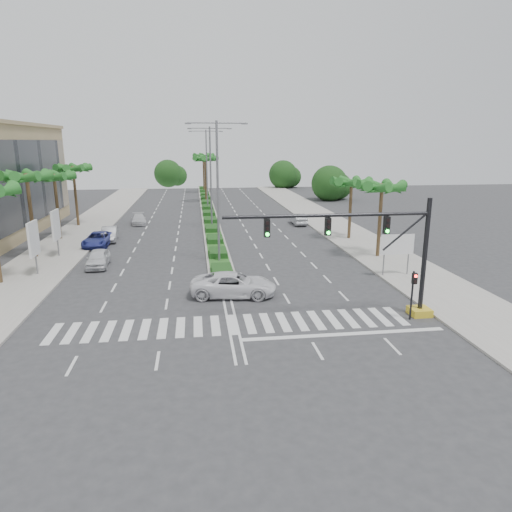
{
  "coord_description": "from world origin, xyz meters",
  "views": [
    {
      "loc": [
        -1.94,
        -24.69,
        10.37
      ],
      "look_at": [
        1.94,
        4.21,
        3.0
      ],
      "focal_mm": 32.0,
      "sensor_mm": 36.0,
      "label": 1
    }
  ],
  "objects_px": {
    "car_parked_b": "(110,234)",
    "car_parked_d": "(139,219)",
    "car_right": "(298,219)",
    "car_crossing": "(234,285)",
    "car_parked_a": "(98,258)",
    "car_parked_c": "(98,239)"
  },
  "relations": [
    {
      "from": "car_parked_b",
      "to": "car_parked_d",
      "type": "bearing_deg",
      "value": 74.23
    },
    {
      "from": "car_parked_b",
      "to": "car_right",
      "type": "height_order",
      "value": "car_parked_b"
    },
    {
      "from": "car_crossing",
      "to": "car_right",
      "type": "bearing_deg",
      "value": -14.13
    },
    {
      "from": "car_parked_a",
      "to": "car_right",
      "type": "distance_m",
      "value": 27.6
    },
    {
      "from": "car_parked_a",
      "to": "car_right",
      "type": "relative_size",
      "value": 1.0
    },
    {
      "from": "car_crossing",
      "to": "car_parked_a",
      "type": "bearing_deg",
      "value": 57.51
    },
    {
      "from": "car_parked_a",
      "to": "car_crossing",
      "type": "xyz_separation_m",
      "value": [
        10.74,
        -9.03,
        0.08
      ]
    },
    {
      "from": "car_parked_b",
      "to": "car_right",
      "type": "xyz_separation_m",
      "value": [
        22.2,
        6.87,
        -0.03
      ]
    },
    {
      "from": "car_parked_d",
      "to": "car_parked_a",
      "type": "bearing_deg",
      "value": -100.4
    },
    {
      "from": "car_parked_a",
      "to": "car_parked_b",
      "type": "relative_size",
      "value": 0.96
    },
    {
      "from": "car_parked_b",
      "to": "car_parked_d",
      "type": "relative_size",
      "value": 1.01
    },
    {
      "from": "car_parked_b",
      "to": "car_parked_c",
      "type": "xyz_separation_m",
      "value": [
        -0.68,
        -2.64,
        -0.02
      ]
    },
    {
      "from": "car_parked_b",
      "to": "car_right",
      "type": "bearing_deg",
      "value": 12.48
    },
    {
      "from": "car_parked_c",
      "to": "car_parked_d",
      "type": "distance_m",
      "value": 12.83
    },
    {
      "from": "car_parked_b",
      "to": "car_parked_c",
      "type": "height_order",
      "value": "car_parked_b"
    },
    {
      "from": "car_crossing",
      "to": "car_right",
      "type": "distance_m",
      "value": 28.6
    },
    {
      "from": "car_crossing",
      "to": "car_parked_b",
      "type": "bearing_deg",
      "value": 38.11
    },
    {
      "from": "car_right",
      "to": "car_parked_d",
      "type": "bearing_deg",
      "value": -9.32
    },
    {
      "from": "car_parked_d",
      "to": "car_right",
      "type": "xyz_separation_m",
      "value": [
        20.26,
        -3.05,
        0.07
      ]
    },
    {
      "from": "car_crossing",
      "to": "car_right",
      "type": "height_order",
      "value": "car_crossing"
    },
    {
      "from": "car_parked_d",
      "to": "car_parked_c",
      "type": "bearing_deg",
      "value": -109.26
    },
    {
      "from": "car_parked_c",
      "to": "car_parked_d",
      "type": "relative_size",
      "value": 1.17
    }
  ]
}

